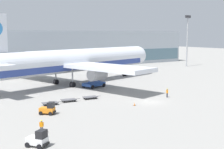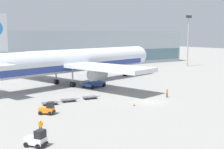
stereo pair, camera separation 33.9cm
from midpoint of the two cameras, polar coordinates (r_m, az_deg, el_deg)
name	(u,v)px [view 1 (the left image)]	position (r m, az deg, el deg)	size (l,w,h in m)	color
ground_plane	(150,102)	(59.62, 6.85, -5.07)	(400.00, 400.00, 0.00)	gray
terminal_building	(86,48)	(130.44, -4.79, 4.83)	(90.00, 18.20, 14.00)	#9EA8B2
light_mast	(187,37)	(127.12, 13.54, 6.76)	(2.80, 0.50, 20.06)	#9EA0A5
airplane_main	(74,62)	(80.20, -7.11, 2.36)	(56.96, 48.47, 17.00)	silver
scissor_lift_loader	(94,79)	(75.48, -3.47, -0.79)	(5.79, 4.46, 5.46)	#284C99
baggage_tug_foreground	(48,109)	(51.46, -11.79, -6.18)	(2.75, 2.72, 2.00)	orange
baggage_tug_far	(38,139)	(37.46, -13.61, -11.42)	(2.61, 2.81, 2.00)	silver
baggage_dolly_lead	(50,103)	(58.06, -11.40, -5.11)	(3.77, 1.85, 0.48)	#56565B
baggage_dolly_second	(69,100)	(60.19, -8.07, -4.59)	(3.77, 1.85, 0.48)	#56565B
baggage_dolly_third	(90,97)	(62.30, -4.16, -4.13)	(3.77, 1.85, 0.48)	#56565B
ground_crew_near	(167,92)	(64.47, 9.90, -3.19)	(0.31, 0.55, 1.84)	black
ground_crew_far	(42,125)	(42.04, -12.99, -9.07)	(0.50, 0.38, 1.78)	black
traffic_cone_near	(134,104)	(56.60, 3.96, -5.42)	(0.40, 0.40, 0.57)	black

